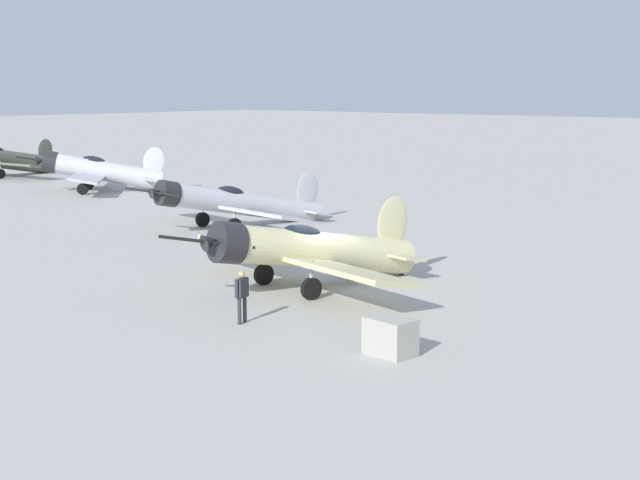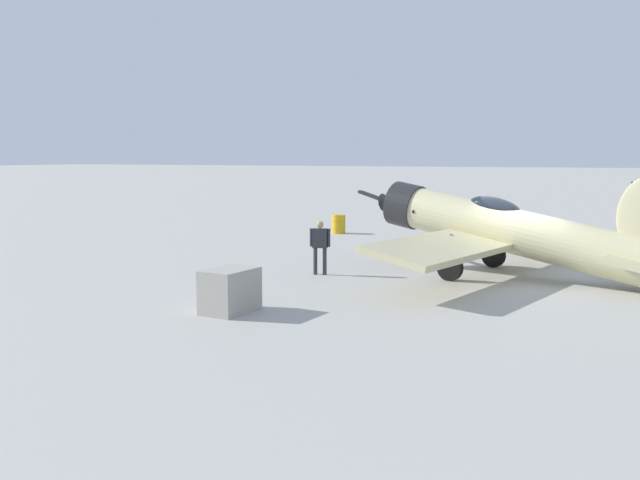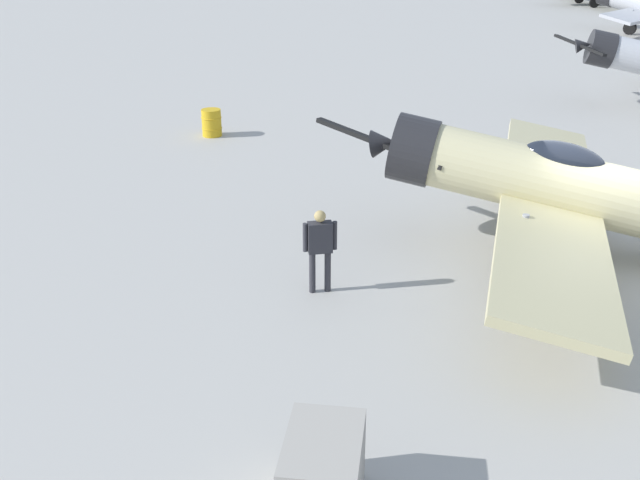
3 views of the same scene
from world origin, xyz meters
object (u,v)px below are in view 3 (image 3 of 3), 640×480
object	(u,v)px
airplane_foreground	(577,191)
fuel_drum	(212,123)
ground_crew_mechanic	(320,243)
equipment_crate	(323,475)

from	to	relation	value
airplane_foreground	fuel_drum	xyz separation A→B (m)	(9.15, -9.27, -1.01)
ground_crew_mechanic	fuel_drum	bearing A→B (deg)	-171.81
airplane_foreground	fuel_drum	world-z (taller)	airplane_foreground
fuel_drum	airplane_foreground	bearing A→B (deg)	134.63
ground_crew_mechanic	equipment_crate	xyz separation A→B (m)	(-0.11, 5.75, -0.50)
airplane_foreground	equipment_crate	size ratio (longest dim) A/B	8.09
airplane_foreground	ground_crew_mechanic	xyz separation A→B (m)	(5.39, 1.82, -0.42)
ground_crew_mechanic	equipment_crate	distance (m)	5.77
airplane_foreground	ground_crew_mechanic	size ratio (longest dim) A/B	6.97
equipment_crate	fuel_drum	xyz separation A→B (m)	(3.87, -16.84, -0.08)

